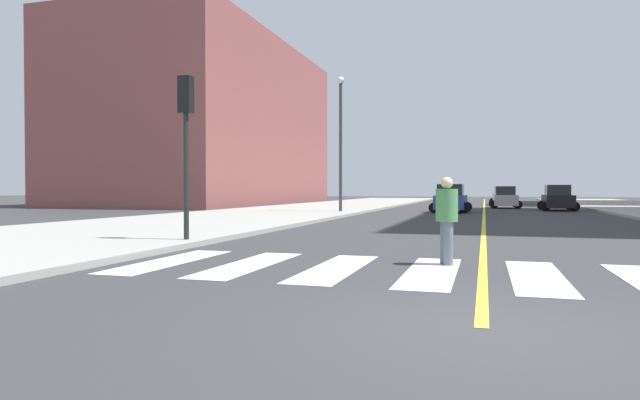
{
  "coord_description": "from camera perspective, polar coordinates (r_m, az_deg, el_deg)",
  "views": [
    {
      "loc": [
        0.02,
        -6.28,
        1.52
      ],
      "look_at": [
        -9.85,
        27.07,
        0.84
      ],
      "focal_mm": 31.27,
      "sensor_mm": 36.0,
      "label": 1
    }
  ],
  "objects": [
    {
      "name": "car_blue_third",
      "position": [
        37.37,
        13.25,
        0.08
      ],
      "size": [
        2.64,
        4.17,
        1.84
      ],
      "rotation": [
        0.0,
        0.0,
        -0.02
      ],
      "color": "#2D479E",
      "rests_on": "ground"
    },
    {
      "name": "lane_divider_paint",
      "position": [
        46.3,
        16.45,
        -0.8
      ],
      "size": [
        0.16,
        80.0,
        0.01
      ],
      "primitive_type": "cube",
      "color": "yellow",
      "rests_on": "ground"
    },
    {
      "name": "car_black_second",
      "position": [
        42.87,
        23.15,
        0.14
      ],
      "size": [
        2.56,
        4.08,
        1.82
      ],
      "rotation": [
        0.0,
        0.0,
        3.14
      ],
      "color": "black",
      "rests_on": "ground"
    },
    {
      "name": "low_rise_brick_west",
      "position": [
        58.89,
        -11.16,
        7.52
      ],
      "size": [
        16.0,
        32.0,
        16.22
      ],
      "primitive_type": "cube",
      "color": "#8C4A48",
      "rests_on": "ground"
    },
    {
      "name": "car_yellow_nearest",
      "position": [
        56.26,
        18.21,
        0.35
      ],
      "size": [
        2.54,
        3.99,
        1.76
      ],
      "rotation": [
        0.0,
        0.0,
        3.17
      ],
      "color": "gold",
      "rests_on": "ground"
    },
    {
      "name": "sidewalk_kerb_west",
      "position": [
        29.02,
        -8.45,
        -1.75
      ],
      "size": [
        10.0,
        120.0,
        0.15
      ],
      "primitive_type": "cube",
      "color": "#9E9B93",
      "rests_on": "ground"
    },
    {
      "name": "crosswalk_paint",
      "position": [
        10.39,
        16.31,
        -7.3
      ],
      "size": [
        13.5,
        4.0,
        0.01
      ],
      "color": "silver",
      "rests_on": "ground"
    },
    {
      "name": "pedestrian_crossing",
      "position": [
        11.39,
        12.84,
        -1.67
      ],
      "size": [
        0.44,
        0.44,
        1.76
      ],
      "rotation": [
        0.0,
        0.0,
        5.1
      ],
      "color": "slate",
      "rests_on": "ground"
    },
    {
      "name": "car_silver_fourth",
      "position": [
        47.01,
        18.41,
        0.21
      ],
      "size": [
        2.5,
        3.95,
        1.75
      ],
      "rotation": [
        0.0,
        0.0,
        3.16
      ],
      "color": "#B7B7BC",
      "rests_on": "ground"
    },
    {
      "name": "ground_plane",
      "position": [
        6.46,
        16.2,
        -12.52
      ],
      "size": [
        220.0,
        220.0,
        0.0
      ],
      "primitive_type": "plane",
      "color": "#333335"
    },
    {
      "name": "traffic_light_far_corner",
      "position": [
        15.68,
        -13.53,
        7.53
      ],
      "size": [
        0.36,
        0.41,
        4.43
      ],
      "color": "black",
      "rests_on": "sidewalk_kerb_west"
    },
    {
      "name": "street_lamp",
      "position": [
        34.88,
        2.13,
        6.87
      ],
      "size": [
        0.44,
        0.44,
        8.35
      ],
      "color": "#38383D",
      "rests_on": "sidewalk_kerb_west"
    }
  ]
}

